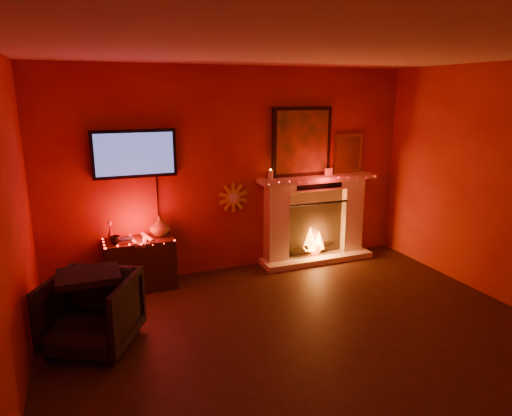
{
  "coord_description": "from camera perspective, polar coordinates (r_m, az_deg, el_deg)",
  "views": [
    {
      "loc": [
        -1.95,
        -3.15,
        2.36
      ],
      "look_at": [
        -0.03,
        1.7,
        1.04
      ],
      "focal_mm": 32.0,
      "sensor_mm": 36.0,
      "label": 1
    }
  ],
  "objects": [
    {
      "name": "sunburst_clock",
      "position": [
        6.1,
        -2.88,
        1.32
      ],
      "size": [
        0.4,
        0.03,
        0.4
      ],
      "color": "gold",
      "rests_on": "room"
    },
    {
      "name": "console_table",
      "position": [
        5.81,
        -14.15,
        -6.41
      ],
      "size": [
        0.83,
        0.54,
        0.89
      ],
      "color": "black",
      "rests_on": "floor"
    },
    {
      "name": "fireplace",
      "position": [
        6.55,
        7.32,
        -0.35
      ],
      "size": [
        1.72,
        0.4,
        2.18
      ],
      "color": "#F0E0CA",
      "rests_on": "floor"
    },
    {
      "name": "tv",
      "position": [
        5.69,
        -14.94,
        6.55
      ],
      "size": [
        1.0,
        0.07,
        1.24
      ],
      "color": "black",
      "rests_on": "room"
    },
    {
      "name": "room",
      "position": [
        3.84,
        9.8,
        -1.2
      ],
      "size": [
        5.0,
        5.0,
        5.0
      ],
      "color": "black",
      "rests_on": "ground"
    },
    {
      "name": "armchair",
      "position": [
        4.65,
        -19.85,
        -12.17
      ],
      "size": [
        1.04,
        1.05,
        0.71
      ],
      "primitive_type": "imported",
      "rotation": [
        0.0,
        0.0,
        -0.49
      ],
      "color": "black",
      "rests_on": "floor"
    }
  ]
}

